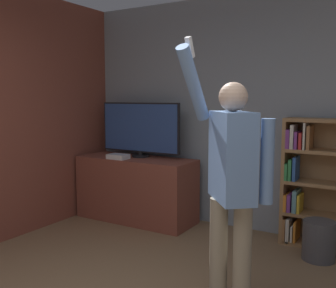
{
  "coord_description": "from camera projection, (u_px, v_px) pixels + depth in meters",
  "views": [
    {
      "loc": [
        1.45,
        -1.4,
        1.54
      ],
      "look_at": [
        -0.45,
        1.8,
        1.1
      ],
      "focal_mm": 42.0,
      "sensor_mm": 36.0,
      "label": 1
    }
  ],
  "objects": [
    {
      "name": "game_console",
      "position": [
        118.0,
        157.0,
        4.8
      ],
      "size": [
        0.25,
        0.17,
        0.06
      ],
      "color": "white",
      "rests_on": "tv_ledge"
    },
    {
      "name": "bookshelf",
      "position": [
        315.0,
        183.0,
        4.03
      ],
      "size": [
        0.78,
        0.28,
        1.33
      ],
      "color": "#997047",
      "rests_on": "ground_plane"
    },
    {
      "name": "wall_back",
      "position": [
        254.0,
        114.0,
        4.47
      ],
      "size": [
        6.29,
        0.09,
        2.7
      ],
      "color": "gray",
      "rests_on": "ground_plane"
    },
    {
      "name": "television",
      "position": [
        140.0,
        129.0,
        4.92
      ],
      "size": [
        1.12,
        0.22,
        0.68
      ],
      "color": "black",
      "rests_on": "tv_ledge"
    },
    {
      "name": "wall_side_brick",
      "position": [
        17.0,
        115.0,
        4.3
      ],
      "size": [
        0.06,
        4.53,
        2.7
      ],
      "color": "brown",
      "rests_on": "ground_plane"
    },
    {
      "name": "waste_bin",
      "position": [
        319.0,
        240.0,
        3.73
      ],
      "size": [
        0.3,
        0.3,
        0.38
      ],
      "color": "#4C4C51",
      "rests_on": "ground_plane"
    },
    {
      "name": "tv_ledge",
      "position": [
        136.0,
        189.0,
        4.93
      ],
      "size": [
        1.49,
        0.57,
        0.79
      ],
      "color": "brown",
      "rests_on": "ground_plane"
    },
    {
      "name": "person",
      "position": [
        231.0,
        176.0,
        2.73
      ],
      "size": [
        0.58,
        0.55,
        1.94
      ],
      "rotation": [
        0.0,
        0.0,
        -0.88
      ],
      "color": "gray",
      "rests_on": "ground_plane"
    }
  ]
}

